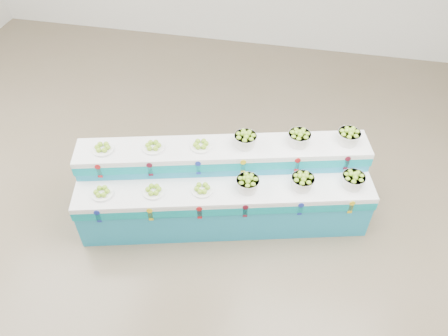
# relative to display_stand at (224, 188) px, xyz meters

# --- Properties ---
(ground) EXTENTS (10.00, 10.00, 0.00)m
(ground) POSITION_rel_display_stand_xyz_m (-0.94, -0.31, -0.51)
(ground) COLOR brown
(ground) RESTS_ON ground
(display_stand) EXTENTS (3.77, 1.82, 1.02)m
(display_stand) POSITION_rel_display_stand_xyz_m (0.00, 0.00, 0.00)
(display_stand) COLOR #2193BD
(display_stand) RESTS_ON ground
(plate_lower_left) EXTENTS (0.33, 0.33, 0.09)m
(plate_lower_left) POSITION_rel_display_stand_xyz_m (-1.36, -0.58, 0.26)
(plate_lower_left) COLOR white
(plate_lower_left) RESTS_ON display_stand
(plate_lower_mid) EXTENTS (0.33, 0.33, 0.09)m
(plate_lower_mid) POSITION_rel_display_stand_xyz_m (-0.77, -0.43, 0.26)
(plate_lower_mid) COLOR white
(plate_lower_mid) RESTS_ON display_stand
(plate_lower_right) EXTENTS (0.33, 0.33, 0.09)m
(plate_lower_right) POSITION_rel_display_stand_xyz_m (-0.21, -0.29, 0.26)
(plate_lower_right) COLOR white
(plate_lower_right) RESTS_ON display_stand
(basket_lower_left) EXTENTS (0.34, 0.34, 0.20)m
(basket_lower_left) POSITION_rel_display_stand_xyz_m (0.32, -0.15, 0.31)
(basket_lower_left) COLOR silver
(basket_lower_left) RESTS_ON display_stand
(basket_lower_mid) EXTENTS (0.34, 0.34, 0.20)m
(basket_lower_mid) POSITION_rel_display_stand_xyz_m (0.95, 0.01, 0.31)
(basket_lower_mid) COLOR silver
(basket_lower_mid) RESTS_ON display_stand
(basket_lower_right) EXTENTS (0.34, 0.34, 0.20)m
(basket_lower_right) POSITION_rel_display_stand_xyz_m (1.55, 0.16, 0.31)
(basket_lower_right) COLOR silver
(basket_lower_right) RESTS_ON display_stand
(plate_upper_left) EXTENTS (0.33, 0.33, 0.09)m
(plate_upper_left) POSITION_rel_display_stand_xyz_m (-1.47, -0.14, 0.56)
(plate_upper_left) COLOR white
(plate_upper_left) RESTS_ON display_stand
(plate_upper_mid) EXTENTS (0.33, 0.33, 0.09)m
(plate_upper_mid) POSITION_rel_display_stand_xyz_m (-0.88, 0.01, 0.56)
(plate_upper_mid) COLOR white
(plate_upper_mid) RESTS_ON display_stand
(plate_upper_right) EXTENTS (0.33, 0.33, 0.09)m
(plate_upper_right) POSITION_rel_display_stand_xyz_m (-0.32, 0.15, 0.56)
(plate_upper_right) COLOR white
(plate_upper_right) RESTS_ON display_stand
(basket_upper_left) EXTENTS (0.34, 0.34, 0.20)m
(basket_upper_left) POSITION_rel_display_stand_xyz_m (0.21, 0.29, 0.61)
(basket_upper_left) COLOR silver
(basket_upper_left) RESTS_ON display_stand
(basket_upper_mid) EXTENTS (0.34, 0.34, 0.20)m
(basket_upper_mid) POSITION_rel_display_stand_xyz_m (0.84, 0.45, 0.61)
(basket_upper_mid) COLOR silver
(basket_upper_mid) RESTS_ON display_stand
(basket_upper_right) EXTENTS (0.34, 0.34, 0.20)m
(basket_upper_right) POSITION_rel_display_stand_xyz_m (1.43, 0.60, 0.61)
(basket_upper_right) COLOR silver
(basket_upper_right) RESTS_ON display_stand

